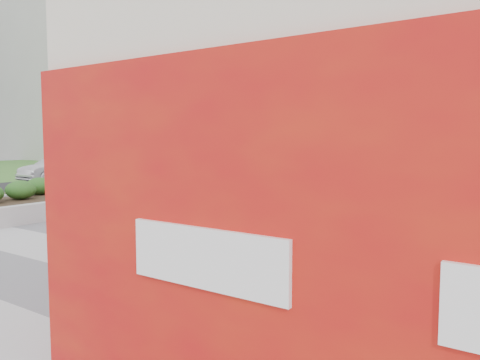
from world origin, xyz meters
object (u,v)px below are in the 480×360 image
at_px(car_dark, 188,165).
at_px(planter, 139,189).
at_px(car_silver, 56,169).
at_px(traffic_signal_near, 251,132).
at_px(traffic_signal_far, 136,133).
at_px(skateboarder, 222,201).

bearing_deg(car_dark, planter, -72.01).
relative_size(planter, car_silver, 4.33).
bearing_deg(car_silver, traffic_signal_near, 38.05).
bearing_deg(planter, traffic_signal_far, 137.54).
distance_m(traffic_signal_far, skateboarder, 21.61).
relative_size(car_silver, car_dark, 0.92).
relative_size(skateboarder, car_dark, 0.32).
relative_size(traffic_signal_near, car_silver, 1.01).
bearing_deg(planter, traffic_signal_near, 99.35).
height_order(traffic_signal_far, car_silver, traffic_signal_far).
height_order(traffic_signal_far, car_dark, traffic_signal_far).
bearing_deg(traffic_signal_near, car_silver, -137.79).
distance_m(planter, traffic_signal_near, 10.90).
xyz_separation_m(planter, car_silver, (-9.95, 3.04, 0.27)).
xyz_separation_m(skateboarder, car_silver, (-16.21, 5.97, -0.05)).
height_order(traffic_signal_far, skateboarder, traffic_signal_far).
distance_m(planter, car_silver, 10.41).
xyz_separation_m(car_silver, car_dark, (3.08, 7.70, -0.03)).
bearing_deg(car_silver, planter, -21.14).
bearing_deg(car_silver, skateboarder, -24.39).
height_order(planter, car_silver, car_silver).
distance_m(skateboarder, car_dark, 18.96).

